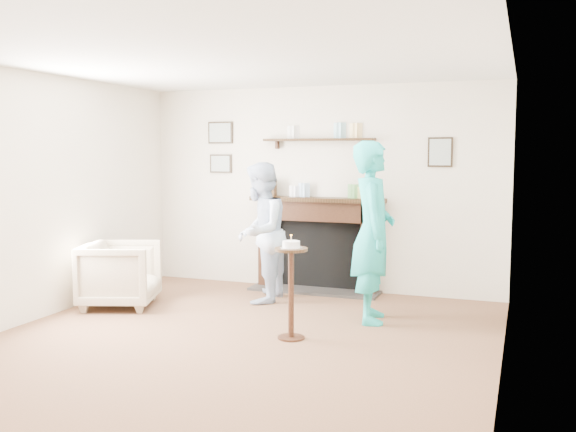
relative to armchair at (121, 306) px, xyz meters
The scene contains 6 objects.
ground 1.96m from the armchair, 25.14° to the right, with size 5.00×5.00×0.00m, color brown.
room_shell 2.41m from the armchair, ahead, with size 4.54×5.02×2.52m.
armchair is the anchor object (origin of this frame).
man 1.55m from the armchair, 29.06° to the left, with size 0.77×0.60×1.59m, color silver.
woman 2.77m from the armchair, ahead, with size 0.66×0.43×1.81m, color #21B9BB.
pedestal_table 2.32m from the armchair, 12.82° to the right, with size 0.30×0.30×0.96m.
Camera 1 is at (2.38, -5.05, 1.71)m, focal length 40.00 mm.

